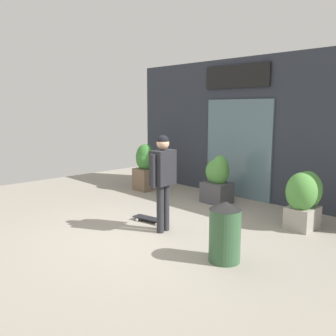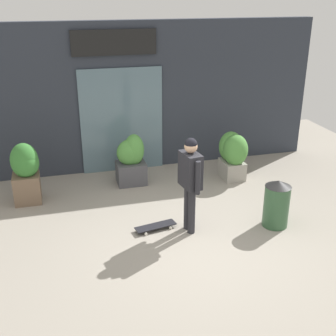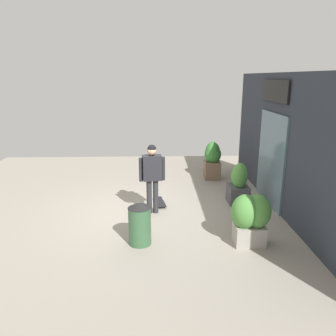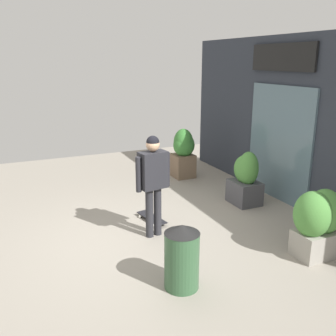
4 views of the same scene
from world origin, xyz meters
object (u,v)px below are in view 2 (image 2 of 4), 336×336
skateboarder (190,175)px  planter_box_mid (233,153)px  skateboard (156,226)px  planter_box_left (26,170)px  planter_box_right (132,160)px  trash_bin (276,203)px

skateboarder → planter_box_mid: bearing=-138.4°
skateboard → planter_box_left: bearing=-48.9°
skateboarder → planter_box_right: (-0.60, 2.28, -0.52)m
planter_box_left → planter_box_right: planter_box_left is taller
planter_box_mid → trash_bin: 2.22m
planter_box_left → planter_box_right: bearing=9.0°
skateboarder → trash_bin: skateboarder is taller
skateboarder → planter_box_mid: skateboarder is taller
skateboard → planter_box_mid: 2.90m
planter_box_left → planter_box_mid: planter_box_left is taller
planter_box_left → trash_bin: 4.86m
planter_box_left → trash_bin: (4.34, -2.17, -0.24)m
planter_box_right → trash_bin: (2.16, -2.51, -0.11)m
skateboard → planter_box_left: planter_box_left is taller
skateboarder → planter_box_mid: (1.65, 1.98, -0.47)m
skateboard → planter_box_right: bearing=-99.9°
skateboarder → skateboard: skateboarder is taller
skateboarder → trash_bin: bearing=163.1°
planter_box_right → trash_bin: planter_box_right is taller
skateboarder → skateboard: bearing=-26.9°
planter_box_left → skateboarder: bearing=-34.9°
planter_box_mid → trash_bin: bearing=-92.4°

